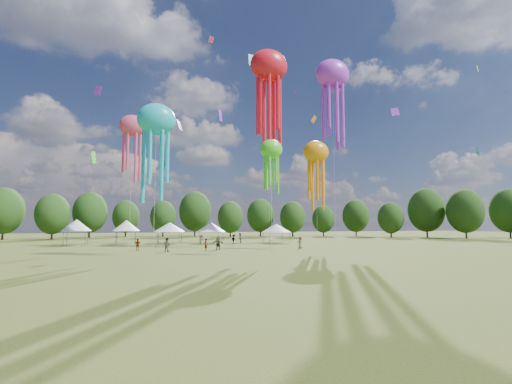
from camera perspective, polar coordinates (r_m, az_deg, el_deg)
name	(u,v)px	position (r m, az deg, el deg)	size (l,w,h in m)	color
ground	(437,314)	(16.73, 26.23, -16.66)	(300.00, 300.00, 0.00)	#384416
spectator_near	(167,245)	(48.50, -13.69, -7.99)	(0.87, 0.67, 1.78)	gray
spectators_far	(226,241)	(58.98, -4.65, -7.57)	(23.66, 19.54, 1.88)	gray
festival_tents	(177,227)	(69.18, -12.11, -5.31)	(40.54, 9.79, 4.34)	#47474C
show_kites	(274,106)	(57.77, 2.78, 13.18)	(38.19, 24.55, 32.34)	#18B2CD
small_kites	(209,50)	(59.71, -7.36, 20.97)	(77.34, 61.11, 46.29)	#18B2CD
treeline	(178,209)	(74.83, -12.02, -2.60)	(201.57, 95.24, 13.43)	#38281C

